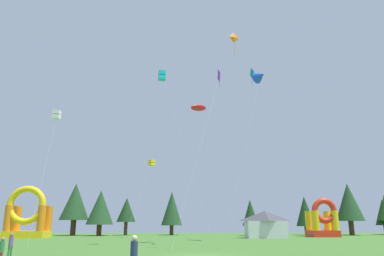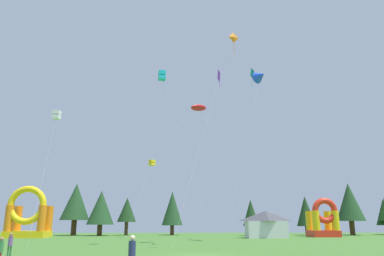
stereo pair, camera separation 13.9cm
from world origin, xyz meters
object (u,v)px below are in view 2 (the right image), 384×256
(kite_red_parafoil, at_px, (199,108))
(person_far_side, at_px, (1,249))
(kite_yellow_box, at_px, (152,163))
(kite_purple_diamond, at_px, (220,77))
(kite_teal_diamond, at_px, (251,75))
(inflatable_red_slide, at_px, (28,218))
(kite_blue_delta, at_px, (260,76))
(kite_cyan_box, at_px, (162,76))
(festival_tent, at_px, (266,224))
(person_near_camera, at_px, (132,253))
(kite_white_box, at_px, (57,115))
(person_midfield, at_px, (10,243))
(inflatable_orange_dome, at_px, (323,222))
(kite_orange_diamond, at_px, (234,41))

(kite_red_parafoil, xyz_separation_m, person_far_side, (-12.03, -22.70, -15.28))
(kite_yellow_box, bearing_deg, kite_purple_diamond, -63.38)
(kite_teal_diamond, relative_size, inflatable_red_slide, 3.11)
(kite_blue_delta, distance_m, kite_cyan_box, 15.34)
(kite_blue_delta, height_order, kite_red_parafoil, kite_blue_delta)
(kite_cyan_box, height_order, inflatable_red_slide, kite_cyan_box)
(kite_purple_diamond, relative_size, festival_tent, 3.24)
(inflatable_red_slide, bearing_deg, person_near_camera, -63.90)
(kite_white_box, height_order, kite_cyan_box, kite_cyan_box)
(person_midfield, distance_m, person_near_camera, 13.03)
(kite_purple_diamond, bearing_deg, person_midfield, -138.84)
(inflatable_red_slide, relative_size, festival_tent, 1.32)
(inflatable_orange_dome, bearing_deg, kite_blue_delta, -131.11)
(kite_blue_delta, bearing_deg, kite_white_box, -159.97)
(kite_white_box, distance_m, kite_purple_diamond, 18.59)
(kite_blue_delta, relative_size, kite_red_parafoil, 1.34)
(kite_blue_delta, height_order, person_near_camera, kite_blue_delta)
(kite_teal_diamond, height_order, kite_purple_diamond, kite_teal_diamond)
(kite_blue_delta, xyz_separation_m, person_far_side, (-20.75, -25.72, -20.96))
(kite_teal_diamond, height_order, festival_tent, kite_teal_diamond)
(kite_cyan_box, bearing_deg, kite_teal_diamond, 41.69)
(kite_blue_delta, relative_size, kite_orange_diamond, 1.09)
(inflatable_red_slide, bearing_deg, kite_yellow_box, -9.06)
(inflatable_orange_dome, relative_size, festival_tent, 1.04)
(kite_purple_diamond, distance_m, inflatable_orange_dome, 33.49)
(kite_teal_diamond, relative_size, person_near_camera, 13.75)
(kite_yellow_box, bearing_deg, person_midfield, -102.47)
(inflatable_orange_dome, bearing_deg, inflatable_red_slide, -178.55)
(kite_blue_delta, relative_size, inflatable_orange_dome, 3.65)
(person_near_camera, height_order, festival_tent, festival_tent)
(kite_red_parafoil, height_order, inflatable_orange_dome, kite_red_parafoil)
(kite_orange_diamond, bearing_deg, kite_white_box, 166.99)
(kite_blue_delta, bearing_deg, inflatable_red_slide, 158.71)
(kite_teal_diamond, height_order, inflatable_red_slide, kite_teal_diamond)
(kite_yellow_box, xyz_separation_m, inflatable_orange_dome, (28.17, 4.30, -9.02))
(kite_teal_diamond, xyz_separation_m, kite_cyan_box, (-12.84, -11.43, -5.10))
(kite_orange_diamond, relative_size, person_midfield, 12.70)
(kite_cyan_box, distance_m, festival_tent, 29.16)
(festival_tent, bearing_deg, person_near_camera, -110.63)
(person_far_side, distance_m, inflatable_orange_dome, 52.61)
(kite_orange_diamond, bearing_deg, kite_teal_diamond, 72.76)
(kite_cyan_box, bearing_deg, kite_blue_delta, 28.56)
(kite_white_box, distance_m, person_far_side, 21.26)
(kite_blue_delta, bearing_deg, kite_purple_diamond, -131.86)
(person_far_side, xyz_separation_m, inflatable_orange_dome, (33.61, 40.45, 1.41))
(kite_blue_delta, height_order, inflatable_red_slide, kite_blue_delta)
(kite_white_box, height_order, person_far_side, kite_white_box)
(kite_purple_diamond, height_order, kite_yellow_box, kite_purple_diamond)
(kite_blue_delta, relative_size, kite_purple_diamond, 1.18)
(person_far_side, bearing_deg, kite_white_box, 5.17)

